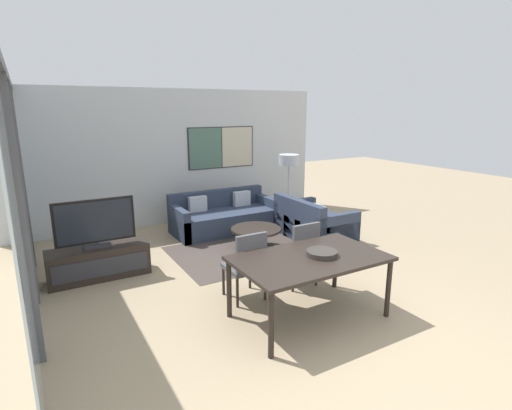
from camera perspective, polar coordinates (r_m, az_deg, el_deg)
name	(u,v)px	position (r m, az deg, el deg)	size (l,w,h in m)	color
ground_plane	(357,347)	(4.52, 14.22, -19.05)	(24.00, 24.00, 0.00)	#9E896B
wall_back	(178,157)	(8.67, -11.07, 6.81)	(6.75, 0.09, 2.80)	silver
window_wall_left	(18,185)	(5.48, -30.83, 2.50)	(0.07, 5.49, 2.80)	silver
area_rug	(256,249)	(7.04, 0.01, -6.29)	(2.85, 1.82, 0.01)	#473D38
tv_console	(99,262)	(6.27, -21.52, -7.62)	(1.39, 0.46, 0.47)	black
television	(95,224)	(6.09, -22.00, -2.50)	(1.09, 0.20, 0.70)	#2D2D33
sofa_main	(223,217)	(8.08, -4.69, -1.74)	(2.07, 0.95, 0.77)	#2D384C
sofa_side	(312,224)	(7.65, 7.95, -2.73)	(0.95, 1.44, 0.77)	#2D384C
coffee_table	(256,233)	(6.95, 0.01, -4.07)	(0.87, 0.87, 0.39)	black
dining_table	(310,262)	(4.68, 7.67, -8.09)	(1.74, 1.05, 0.75)	black
dining_chair_left	(247,263)	(5.10, -1.31, -8.25)	(0.46, 0.46, 0.92)	#4C4C51
dining_chair_centre	(300,251)	(5.54, 6.37, -6.50)	(0.46, 0.46, 0.92)	#4C4C51
fruit_bowl	(322,253)	(4.69, 9.39, -6.75)	(0.36, 0.36, 0.06)	#332D28
floor_lamp	(289,163)	(8.43, 4.73, 5.93)	(0.42, 0.42, 1.46)	#2D2D33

